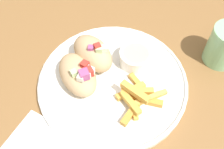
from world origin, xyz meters
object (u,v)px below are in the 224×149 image
plate (112,81)px  water_glass (224,47)px  sauce_ramekin (136,57)px  pita_sandwich_near (78,74)px  fries_pile (137,97)px  pita_sandwich_far (93,53)px

plate → water_glass: bearing=53.8°
sauce_ramekin → pita_sandwich_near: bearing=-118.6°
fries_pile → sauce_ramekin: bearing=126.9°
pita_sandwich_near → pita_sandwich_far: 0.06m
plate → pita_sandwich_far: 0.07m
pita_sandwich_near → fries_pile: bearing=40.7°
plate → pita_sandwich_far: pita_sandwich_far is taller
water_glass → pita_sandwich_far: bearing=-137.4°
pita_sandwich_near → pita_sandwich_far: bearing=122.7°
pita_sandwich_far → fries_pile: size_ratio=1.06×
fries_pile → sauce_ramekin: 0.10m
pita_sandwich_near → sauce_ramekin: bearing=84.9°
pita_sandwich_near → fries_pile: pita_sandwich_near is taller
plate → water_glass: water_glass is taller
fries_pile → water_glass: bearing=69.3°
plate → pita_sandwich_far: (-0.06, 0.01, 0.04)m
pita_sandwich_near → water_glass: bearing=74.8°
pita_sandwich_far → water_glass: (0.21, 0.20, -0.01)m
water_glass → sauce_ramekin: bearing=-135.5°
pita_sandwich_near → water_glass: (0.20, 0.25, -0.00)m
sauce_ramekin → water_glass: size_ratio=0.80×
plate → water_glass: (0.15, 0.21, 0.03)m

